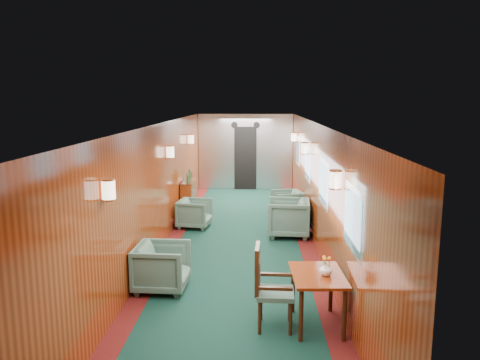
{
  "coord_description": "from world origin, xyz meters",
  "views": [
    {
      "loc": [
        0.35,
        -8.86,
        2.86
      ],
      "look_at": [
        0.0,
        0.95,
        1.15
      ],
      "focal_mm": 35.0,
      "sensor_mm": 36.0,
      "label": 1
    }
  ],
  "objects_px": {
    "side_chair": "(267,284)",
    "armchair_left_far": "(195,213)",
    "dining_table": "(317,282)",
    "credenza": "(189,197)",
    "armchair_right_far": "(287,203)",
    "armchair_right_near": "(288,218)",
    "armchair_left_near": "(162,267)"
  },
  "relations": [
    {
      "from": "side_chair",
      "to": "credenza",
      "type": "relative_size",
      "value": 0.95
    },
    {
      "from": "dining_table",
      "to": "armchair_right_far",
      "type": "distance_m",
      "value": 5.63
    },
    {
      "from": "credenza",
      "to": "armchair_left_far",
      "type": "height_order",
      "value": "credenza"
    },
    {
      "from": "side_chair",
      "to": "credenza",
      "type": "xyz_separation_m",
      "value": [
        -1.83,
        5.86,
        -0.15
      ]
    },
    {
      "from": "credenza",
      "to": "armchair_left_far",
      "type": "bearing_deg",
      "value": -76.0
    },
    {
      "from": "armchair_left_far",
      "to": "armchair_right_far",
      "type": "height_order",
      "value": "armchair_right_far"
    },
    {
      "from": "credenza",
      "to": "armchair_right_near",
      "type": "bearing_deg",
      "value": -37.73
    },
    {
      "from": "dining_table",
      "to": "armchair_right_far",
      "type": "height_order",
      "value": "dining_table"
    },
    {
      "from": "dining_table",
      "to": "armchair_left_near",
      "type": "distance_m",
      "value": 2.45
    },
    {
      "from": "armchair_left_near",
      "to": "armchair_right_near",
      "type": "relative_size",
      "value": 0.91
    },
    {
      "from": "armchair_right_far",
      "to": "armchair_left_far",
      "type": "bearing_deg",
      "value": -74.59
    },
    {
      "from": "armchair_left_near",
      "to": "armchair_right_near",
      "type": "bearing_deg",
      "value": -33.43
    },
    {
      "from": "dining_table",
      "to": "armchair_right_near",
      "type": "relative_size",
      "value": 1.1
    },
    {
      "from": "dining_table",
      "to": "armchair_right_near",
      "type": "bearing_deg",
      "value": 88.83
    },
    {
      "from": "dining_table",
      "to": "credenza",
      "type": "bearing_deg",
      "value": 110.44
    },
    {
      "from": "credenza",
      "to": "armchair_right_far",
      "type": "height_order",
      "value": "credenza"
    },
    {
      "from": "dining_table",
      "to": "armchair_right_far",
      "type": "bearing_deg",
      "value": 87.61
    },
    {
      "from": "credenza",
      "to": "armchair_left_far",
      "type": "xyz_separation_m",
      "value": [
        0.31,
        -1.23,
        -0.11
      ]
    },
    {
      "from": "credenza",
      "to": "armchair_left_near",
      "type": "bearing_deg",
      "value": -86.7
    },
    {
      "from": "armchair_left_near",
      "to": "armchair_left_far",
      "type": "height_order",
      "value": "armchair_left_near"
    },
    {
      "from": "armchair_left_far",
      "to": "armchair_right_far",
      "type": "relative_size",
      "value": 0.99
    },
    {
      "from": "credenza",
      "to": "armchair_right_near",
      "type": "height_order",
      "value": "credenza"
    },
    {
      "from": "armchair_right_near",
      "to": "armchair_right_far",
      "type": "bearing_deg",
      "value": -178.17
    },
    {
      "from": "side_chair",
      "to": "armchair_left_far",
      "type": "distance_m",
      "value": 4.88
    },
    {
      "from": "armchair_left_far",
      "to": "armchair_left_near",
      "type": "bearing_deg",
      "value": -172.28
    },
    {
      "from": "armchair_left_near",
      "to": "armchair_right_far",
      "type": "xyz_separation_m",
      "value": [
        2.17,
        4.57,
        -0.03
      ]
    },
    {
      "from": "dining_table",
      "to": "credenza",
      "type": "distance_m",
      "value": 6.29
    },
    {
      "from": "side_chair",
      "to": "armchair_right_near",
      "type": "relative_size",
      "value": 1.24
    },
    {
      "from": "dining_table",
      "to": "side_chair",
      "type": "relative_size",
      "value": 0.89
    },
    {
      "from": "dining_table",
      "to": "armchair_right_near",
      "type": "xyz_separation_m",
      "value": [
        -0.1,
        3.96,
        -0.19
      ]
    },
    {
      "from": "side_chair",
      "to": "credenza",
      "type": "height_order",
      "value": "credenza"
    },
    {
      "from": "dining_table",
      "to": "side_chair",
      "type": "xyz_separation_m",
      "value": [
        -0.63,
        -0.07,
        -0.0
      ]
    }
  ]
}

